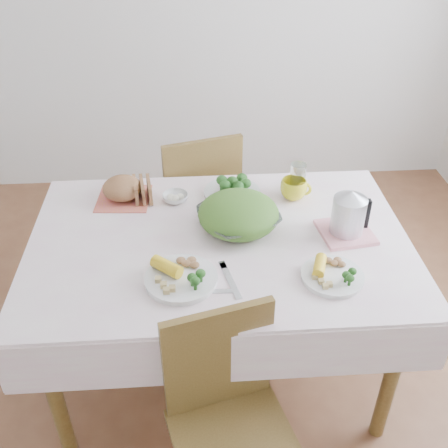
{
  "coord_description": "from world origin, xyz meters",
  "views": [
    {
      "loc": [
        -0.1,
        -1.65,
        2.0
      ],
      "look_at": [
        0.02,
        0.02,
        0.82
      ],
      "focal_mm": 42.0,
      "sensor_mm": 36.0,
      "label": 1
    }
  ],
  "objects": [
    {
      "name": "electric_kettle",
      "position": [
        0.51,
        0.0,
        0.88
      ],
      "size": [
        0.17,
        0.17,
        0.18
      ],
      "primitive_type": "cylinder",
      "rotation": [
        0.0,
        0.0,
        -0.32
      ],
      "color": "#B2B5BA",
      "rests_on": "pink_tray"
    },
    {
      "name": "dinner_plate_right",
      "position": [
        0.39,
        -0.26,
        0.77
      ],
      "size": [
        0.32,
        0.32,
        0.02
      ],
      "primitive_type": "cylinder",
      "rotation": [
        0.0,
        0.0,
        -0.68
      ],
      "color": "white",
      "rests_on": "tablecloth"
    },
    {
      "name": "broccoli_plate",
      "position": [
        0.08,
        0.32,
        0.77
      ],
      "size": [
        0.26,
        0.26,
        0.02
      ],
      "primitive_type": "cylinder",
      "rotation": [
        0.0,
        0.0,
        0.03
      ],
      "color": "beige",
      "rests_on": "tablecloth"
    },
    {
      "name": "glass_tumbler",
      "position": [
        0.37,
        0.34,
        0.83
      ],
      "size": [
        0.09,
        0.09,
        0.13
      ],
      "primitive_type": "cylinder",
      "rotation": [
        0.0,
        0.0,
        0.28
      ],
      "color": "white",
      "rests_on": "tablecloth"
    },
    {
      "name": "chair_near",
      "position": [
        0.01,
        -0.67,
        0.47
      ],
      "size": [
        0.48,
        0.48,
        0.86
      ],
      "primitive_type": "cube",
      "rotation": [
        0.0,
        0.0,
        0.26
      ],
      "color": "brown",
      "rests_on": "floor"
    },
    {
      "name": "fruit_bowl",
      "position": [
        -0.17,
        0.29,
        0.78
      ],
      "size": [
        0.13,
        0.13,
        0.03
      ],
      "primitive_type": "imported",
      "rotation": [
        0.0,
        0.0,
        0.25
      ],
      "color": "white",
      "rests_on": "tablecloth"
    },
    {
      "name": "salad_bowl",
      "position": [
        0.08,
        0.08,
        0.8
      ],
      "size": [
        0.41,
        0.41,
        0.08
      ],
      "primitive_type": "imported",
      "rotation": [
        0.0,
        0.0,
        0.43
      ],
      "color": "white",
      "rests_on": "tablecloth"
    },
    {
      "name": "dinner_plate_left",
      "position": [
        -0.15,
        -0.24,
        0.77
      ],
      "size": [
        0.36,
        0.36,
        0.02
      ],
      "primitive_type": "cylinder",
      "rotation": [
        0.0,
        0.0,
        0.51
      ],
      "color": "white",
      "rests_on": "tablecloth"
    },
    {
      "name": "chair_far",
      "position": [
        -0.09,
        0.74,
        0.46
      ],
      "size": [
        0.51,
        0.51,
        0.92
      ],
      "primitive_type": "cube",
      "rotation": [
        0.0,
        0.0,
        3.41
      ],
      "color": "brown",
      "rests_on": "floor"
    },
    {
      "name": "pink_tray",
      "position": [
        0.51,
        0.0,
        0.77
      ],
      "size": [
        0.23,
        0.23,
        0.02
      ],
      "primitive_type": "cube",
      "rotation": [
        0.0,
        0.0,
        0.14
      ],
      "color": "pink",
      "rests_on": "tablecloth"
    },
    {
      "name": "fork_left",
      "position": [
        0.02,
        -0.25,
        0.76
      ],
      "size": [
        0.07,
        0.2,
        0.0
      ],
      "primitive_type": "cube",
      "rotation": [
        0.0,
        0.0,
        0.23
      ],
      "color": "silver",
      "rests_on": "tablecloth"
    },
    {
      "name": "yellow_mug",
      "position": [
        0.34,
        0.28,
        0.81
      ],
      "size": [
        0.15,
        0.15,
        0.09
      ],
      "primitive_type": "imported",
      "rotation": [
        0.0,
        0.0,
        -0.34
      ],
      "color": "yellow",
      "rests_on": "tablecloth"
    },
    {
      "name": "tablecloth",
      "position": [
        0.0,
        0.0,
        0.76
      ],
      "size": [
        1.5,
        1.0,
        0.01
      ],
      "primitive_type": "cube",
      "color": "white",
      "rests_on": "dining_table"
    },
    {
      "name": "napkin",
      "position": [
        -0.4,
        0.32,
        0.76
      ],
      "size": [
        0.24,
        0.24,
        0.0
      ],
      "primitive_type": "cube",
      "rotation": [
        0.0,
        0.0,
        -0.07
      ],
      "color": "#DA6752",
      "rests_on": "tablecloth"
    },
    {
      "name": "dining_table",
      "position": [
        0.0,
        0.0,
        0.38
      ],
      "size": [
        1.4,
        0.9,
        0.75
      ],
      "primitive_type": "cube",
      "color": "brown",
      "rests_on": "floor"
    },
    {
      "name": "floor",
      "position": [
        0.0,
        0.0,
        0.0
      ],
      "size": [
        3.6,
        3.6,
        0.0
      ],
      "primitive_type": "plane",
      "color": "brown",
      "rests_on": "ground"
    },
    {
      "name": "knife",
      "position": [
        -0.04,
        -0.3,
        0.76
      ],
      "size": [
        0.17,
        0.03,
        0.0
      ],
      "primitive_type": "cube",
      "rotation": [
        0.0,
        0.0,
        1.53
      ],
      "color": "silver",
      "rests_on": "tablecloth"
    },
    {
      "name": "bread_loaf",
      "position": [
        -0.4,
        0.32,
        0.82
      ],
      "size": [
        0.19,
        0.18,
        0.1
      ],
      "primitive_type": "ellipsoid",
      "rotation": [
        0.0,
        0.0,
        0.14
      ],
      "color": "brown",
      "rests_on": "napkin"
    }
  ]
}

